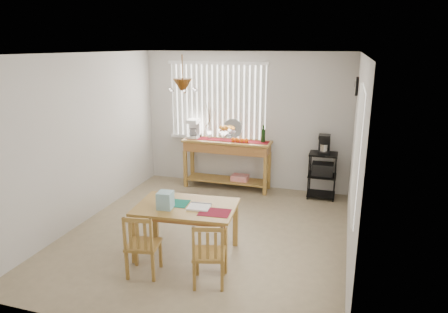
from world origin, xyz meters
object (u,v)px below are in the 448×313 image
(sideboard, at_px, (227,152))
(dining_table, at_px, (186,211))
(cart_items, at_px, (324,144))
(chair_right, at_px, (209,255))
(chair_left, at_px, (142,245))
(wire_cart, at_px, (322,171))

(sideboard, bearing_deg, dining_table, -85.16)
(cart_items, xyz_separation_m, chair_right, (-1.05, -3.25, -0.61))
(chair_right, bearing_deg, dining_table, 130.79)
(chair_left, bearing_deg, chair_right, 2.28)
(chair_right, bearing_deg, wire_cart, 72.00)
(wire_cart, distance_m, chair_right, 3.41)
(dining_table, bearing_deg, chair_right, -49.21)
(dining_table, bearing_deg, wire_cart, 59.20)
(sideboard, xyz_separation_m, wire_cart, (1.79, 0.01, -0.21))
(sideboard, height_order, chair_right, sideboard)
(cart_items, distance_m, chair_left, 3.83)
(wire_cart, bearing_deg, sideboard, -179.74)
(cart_items, bearing_deg, chair_right, -107.95)
(sideboard, bearing_deg, wire_cart, 0.26)
(wire_cart, distance_m, cart_items, 0.49)
(wire_cart, xyz_separation_m, chair_right, (-1.05, -3.24, -0.11))
(sideboard, height_order, cart_items, cart_items)
(dining_table, relative_size, chair_left, 1.68)
(wire_cart, distance_m, chair_left, 3.78)
(sideboard, relative_size, wire_cart, 2.02)
(sideboard, distance_m, chair_left, 3.28)
(dining_table, bearing_deg, cart_items, 59.29)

